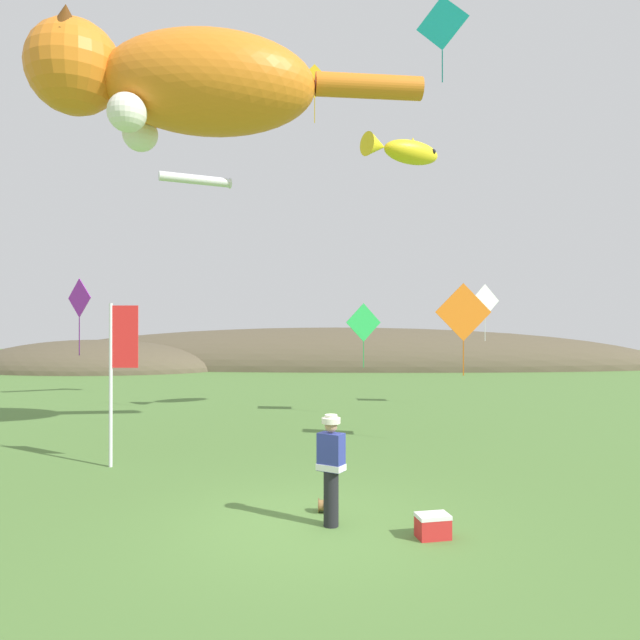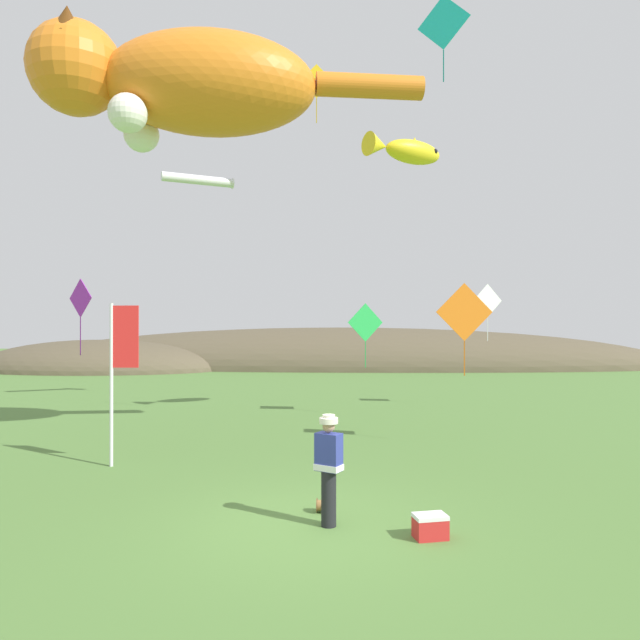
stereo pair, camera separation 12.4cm
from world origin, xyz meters
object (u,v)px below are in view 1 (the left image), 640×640
object	(u,v)px
kite_tube_streamer	(197,180)
kite_diamond_orange	(463,313)
festival_attendant	(331,466)
kite_diamond_green	(364,323)
kite_giant_cat	(182,83)
kite_spool	(322,505)
kite_diamond_gold	(315,82)
kite_diamond_white	(485,301)
kite_diamond_teal	(442,23)
festival_banner_pole	(118,360)
kite_fish_windsock	(404,151)
picnic_cooler	(433,526)
kite_diamond_violet	(79,299)

from	to	relation	value
kite_tube_streamer	kite_diamond_orange	size ratio (longest dim) A/B	1.10
festival_attendant	kite_diamond_green	distance (m)	11.02
kite_giant_cat	kite_diamond_orange	xyz separation A→B (m)	(7.24, 0.72, -5.82)
kite_spool	kite_diamond_orange	bearing A→B (deg)	56.25
kite_diamond_gold	kite_diamond_white	size ratio (longest dim) A/B	0.99
kite_diamond_teal	kite_diamond_green	xyz separation A→B (m)	(-2.06, 3.82, -8.39)
kite_diamond_orange	kite_diamond_green	bearing A→B (deg)	116.52
festival_banner_pole	kite_diamond_orange	xyz separation A→B (m)	(8.20, 2.37, 1.10)
kite_fish_windsock	kite_tube_streamer	distance (m)	8.31
kite_tube_streamer	picnic_cooler	bearing A→B (deg)	-62.02
kite_spool	picnic_cooler	distance (m)	2.03
kite_fish_windsock	kite_diamond_orange	size ratio (longest dim) A/B	1.17
kite_fish_windsock	kite_tube_streamer	world-z (taller)	kite_fish_windsock
picnic_cooler	kite_diamond_teal	distance (m)	13.69
kite_diamond_orange	kite_tube_streamer	bearing A→B (deg)	142.24
kite_diamond_teal	kite_diamond_gold	bearing A→B (deg)	129.98
kite_diamond_orange	kite_diamond_white	distance (m)	7.15
picnic_cooler	kite_diamond_orange	size ratio (longest dim) A/B	0.23
kite_diamond_violet	kite_diamond_green	xyz separation A→B (m)	(6.97, 6.57, -0.57)
festival_banner_pole	kite_giant_cat	distance (m)	7.18
kite_fish_windsock	kite_diamond_orange	distance (m)	6.47
kite_diamond_gold	kite_diamond_green	xyz separation A→B (m)	(1.74, -0.71, -8.74)
festival_attendant	kite_diamond_orange	distance (m)	7.25
kite_giant_cat	kite_diamond_orange	size ratio (longest dim) A/B	4.13
kite_giant_cat	kite_diamond_white	xyz separation A→B (m)	(9.48, 7.48, -5.26)
kite_tube_streamer	kite_diamond_green	bearing A→B (deg)	-17.13
picnic_cooler	kite_fish_windsock	distance (m)	13.11
kite_tube_streamer	kite_fish_windsock	bearing A→B (deg)	-23.45
kite_diamond_violet	kite_diamond_white	size ratio (longest dim) A/B	0.84
festival_banner_pole	kite_tube_streamer	size ratio (longest dim) A/B	1.38
kite_diamond_green	kite_diamond_white	bearing A→B (deg)	22.41
picnic_cooler	kite_diamond_teal	bearing A→B (deg)	78.92
festival_banner_pole	kite_diamond_gold	xyz separation A→B (m)	(4.04, 7.93, 9.57)
kite_diamond_green	festival_attendant	bearing A→B (deg)	-94.93
festival_banner_pole	kite_giant_cat	size ratio (longest dim) A/B	0.37
kite_giant_cat	kite_fish_windsock	world-z (taller)	kite_giant_cat
kite_diamond_white	kite_fish_windsock	bearing A→B (deg)	-136.27
kite_spool	kite_giant_cat	world-z (taller)	kite_giant_cat
kite_diamond_teal	kite_diamond_violet	distance (m)	12.26
festival_banner_pole	kite_giant_cat	xyz separation A→B (m)	(0.96, 1.65, 6.92)
festival_attendant	kite_giant_cat	size ratio (longest dim) A/B	0.18
kite_diamond_violet	kite_diamond_teal	bearing A→B (deg)	16.96
festival_banner_pole	kite_diamond_white	size ratio (longest dim) A/B	1.70
kite_diamond_gold	kite_diamond_violet	world-z (taller)	kite_diamond_gold
festival_attendant	kite_tube_streamer	world-z (taller)	kite_tube_streamer
kite_diamond_green	kite_spool	bearing A→B (deg)	-96.18
kite_spool	kite_fish_windsock	size ratio (longest dim) A/B	0.09
festival_banner_pole	kite_diamond_violet	world-z (taller)	kite_diamond_violet
kite_diamond_gold	festival_attendant	bearing A→B (deg)	-85.95
festival_attendant	kite_spool	world-z (taller)	festival_attendant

